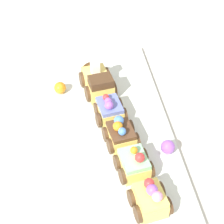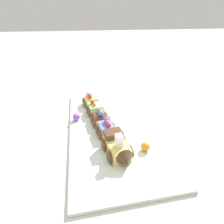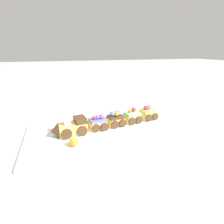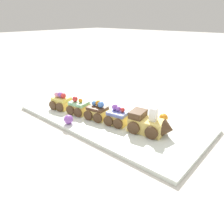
% 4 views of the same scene
% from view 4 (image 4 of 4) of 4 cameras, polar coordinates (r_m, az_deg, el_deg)
% --- Properties ---
extents(ground_plane, '(10.00, 10.00, 0.00)m').
position_cam_4_polar(ground_plane, '(0.79, -0.24, -1.90)').
color(ground_plane, beige).
extents(display_board, '(0.66, 0.32, 0.01)m').
position_cam_4_polar(display_board, '(0.78, -0.24, -1.51)').
color(display_board, silver).
rests_on(display_board, ground_plane).
extents(cake_train_locomotive, '(0.14, 0.09, 0.08)m').
position_cam_4_polar(cake_train_locomotive, '(0.67, 9.84, -3.26)').
color(cake_train_locomotive, '#EACC66').
rests_on(cake_train_locomotive, display_board).
extents(cake_car_blueberry, '(0.08, 0.08, 0.06)m').
position_cam_4_polar(cake_car_blueberry, '(0.72, 1.53, -1.34)').
color(cake_car_blueberry, '#EACC66').
rests_on(cake_car_blueberry, display_board).
extents(cake_car_chocolate, '(0.08, 0.08, 0.06)m').
position_cam_4_polar(cake_car_chocolate, '(0.76, -3.77, 0.13)').
color(cake_car_chocolate, '#EACC66').
rests_on(cake_car_chocolate, display_board).
extents(cake_car_mint, '(0.08, 0.08, 0.06)m').
position_cam_4_polar(cake_car_mint, '(0.81, -8.58, 1.27)').
color(cake_car_mint, '#EACC66').
rests_on(cake_car_mint, display_board).
extents(cake_car_lemon, '(0.08, 0.08, 0.07)m').
position_cam_4_polar(cake_car_lemon, '(0.86, -13.04, 2.57)').
color(cake_car_lemon, '#EACC66').
rests_on(cake_car_lemon, display_board).
extents(gumball_orange, '(0.03, 0.03, 0.03)m').
position_cam_4_polar(gumball_orange, '(0.75, 13.27, -1.51)').
color(gumball_orange, orange).
rests_on(gumball_orange, display_board).
extents(gumball_purple, '(0.03, 0.03, 0.03)m').
position_cam_4_polar(gumball_purple, '(0.74, -11.30, -1.89)').
color(gumball_purple, '#9956C6').
rests_on(gumball_purple, display_board).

